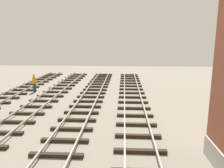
% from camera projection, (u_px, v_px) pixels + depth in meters
% --- Properties ---
extents(track_worker_foreground, '(0.40, 0.40, 1.87)m').
position_uv_depth(track_worker_foreground, '(34.00, 83.00, 21.85)').
color(track_worker_foreground, '#262D4C').
rests_on(track_worker_foreground, ground).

